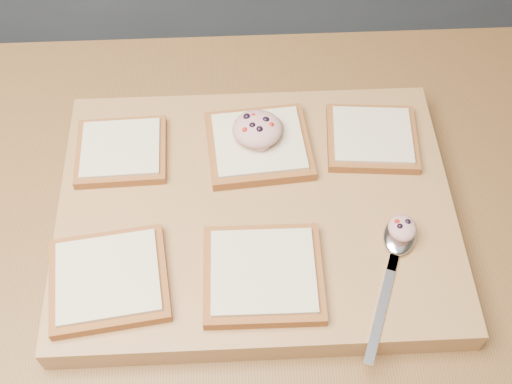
% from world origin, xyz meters
% --- Properties ---
extents(cutting_board, '(0.47, 0.35, 0.04)m').
position_xyz_m(cutting_board, '(-0.02, 0.07, 0.92)').
color(cutting_board, '#A67147').
rests_on(cutting_board, island_counter).
extents(bread_far_left, '(0.11, 0.10, 0.02)m').
position_xyz_m(bread_far_left, '(-0.18, 0.15, 0.94)').
color(bread_far_left, brown).
rests_on(bread_far_left, cutting_board).
extents(bread_far_center, '(0.13, 0.12, 0.02)m').
position_xyz_m(bread_far_center, '(-0.01, 0.15, 0.95)').
color(bread_far_center, brown).
rests_on(bread_far_center, cutting_board).
extents(bread_far_right, '(0.12, 0.11, 0.02)m').
position_xyz_m(bread_far_right, '(0.13, 0.16, 0.94)').
color(bread_far_right, brown).
rests_on(bread_far_right, cutting_board).
extents(bread_near_left, '(0.14, 0.13, 0.02)m').
position_xyz_m(bread_near_left, '(-0.18, -0.03, 0.95)').
color(bread_near_left, brown).
rests_on(bread_near_left, cutting_board).
extents(bread_near_center, '(0.13, 0.12, 0.02)m').
position_xyz_m(bread_near_center, '(-0.01, -0.03, 0.95)').
color(bread_near_center, brown).
rests_on(bread_near_center, cutting_board).
extents(tuna_salad_dollop, '(0.06, 0.06, 0.03)m').
position_xyz_m(tuna_salad_dollop, '(-0.01, 0.16, 0.97)').
color(tuna_salad_dollop, tan).
rests_on(tuna_salad_dollop, bread_far_center).
extents(spoon, '(0.09, 0.18, 0.01)m').
position_xyz_m(spoon, '(0.14, 0.00, 0.94)').
color(spoon, silver).
rests_on(spoon, cutting_board).
extents(spoon_salad, '(0.03, 0.03, 0.02)m').
position_xyz_m(spoon_salad, '(0.14, 0.01, 0.96)').
color(spoon_salad, tan).
rests_on(spoon_salad, spoon).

